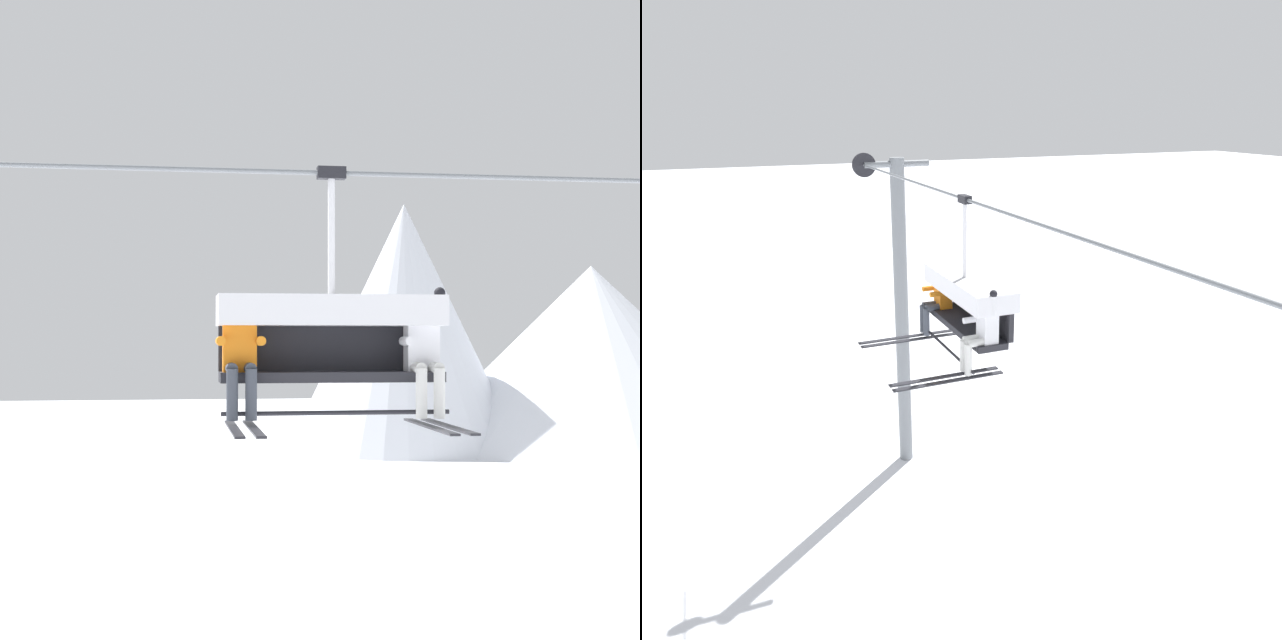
# 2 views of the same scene
# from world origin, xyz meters

# --- Properties ---
(mountain_peak_west) EXTENTS (14.09, 14.09, 14.81)m
(mountain_peak_west) POSITION_xyz_m (10.95, 47.84, 7.40)
(mountain_peak_west) COLOR white
(mountain_peak_west) RESTS_ON ground_plane
(mountain_peak_central) EXTENTS (22.50, 22.50, 11.14)m
(mountain_peak_central) POSITION_xyz_m (22.80, 47.51, 5.57)
(mountain_peak_central) COLOR white
(mountain_peak_central) RESTS_ON ground_plane
(lift_cable) EXTENTS (17.70, 0.05, 0.05)m
(lift_cable) POSITION_xyz_m (0.53, -0.80, 8.03)
(lift_cable) COLOR slate
(chairlift_chair) EXTENTS (2.23, 0.74, 2.42)m
(chairlift_chair) POSITION_xyz_m (-1.26, -0.73, 6.54)
(chairlift_chair) COLOR #232328
(skier_orange) EXTENTS (0.46, 1.70, 1.23)m
(skier_orange) POSITION_xyz_m (-2.16, -0.95, 6.24)
(skier_orange) COLOR orange
(skier_white) EXTENTS (0.48, 1.70, 1.34)m
(skier_white) POSITION_xyz_m (-0.36, -0.94, 6.26)
(skier_white) COLOR silver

